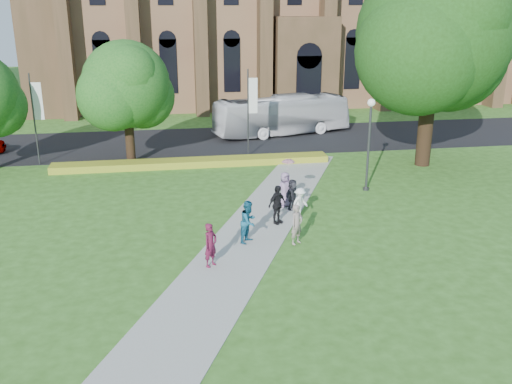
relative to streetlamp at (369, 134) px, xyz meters
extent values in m
plane|color=#325D1B|center=(-7.50, -6.50, -3.30)|extent=(160.00, 160.00, 0.00)
cube|color=black|center=(-7.50, 13.50, -3.29)|extent=(160.00, 10.00, 0.02)
cube|color=#B2B2A8|center=(-7.50, -5.50, -3.28)|extent=(15.58, 28.54, 0.04)
cube|color=gold|center=(-9.50, 6.70, -3.07)|extent=(18.00, 1.40, 0.45)
cube|color=brown|center=(2.50, 33.50, 5.20)|extent=(52.00, 16.00, 17.00)
cube|color=brown|center=(2.50, 24.50, 1.20)|extent=(6.00, 2.50, 9.00)
cylinder|color=#38383D|center=(0.00, 0.00, -0.90)|extent=(0.14, 0.14, 4.80)
sphere|color=white|center=(0.00, 0.00, 1.72)|extent=(0.44, 0.44, 0.44)
cylinder|color=#38383D|center=(0.00, 0.00, -3.22)|extent=(0.36, 0.36, 0.15)
cylinder|color=#332114|center=(5.50, 4.50, 0.00)|extent=(0.96, 0.96, 6.60)
sphere|color=#1C3E11|center=(5.50, 4.50, 5.10)|extent=(9.60, 9.60, 9.60)
cylinder|color=#332114|center=(-13.50, 8.00, -1.23)|extent=(0.60, 0.60, 4.12)
sphere|color=#185018|center=(-13.50, 8.00, 1.95)|extent=(5.60, 5.60, 5.60)
cylinder|color=#38383D|center=(-5.50, 8.70, -0.30)|extent=(0.10, 0.10, 6.00)
cube|color=white|center=(-5.15, 8.70, 0.90)|extent=(0.60, 0.02, 2.40)
cylinder|color=#38383D|center=(-19.50, 8.70, -0.30)|extent=(0.10, 0.10, 6.00)
cube|color=white|center=(-19.15, 8.70, 0.90)|extent=(0.60, 0.02, 2.40)
imported|color=silver|center=(-1.80, 14.97, -1.71)|extent=(11.52, 5.30, 3.13)
imported|color=#58142F|center=(-9.66, -8.54, -2.34)|extent=(0.79, 0.78, 1.84)
imported|color=#175674|center=(-7.77, -6.37, -2.29)|extent=(1.15, 1.19, 1.93)
imported|color=white|center=(-4.84, -3.91, -2.47)|extent=(1.17, 1.08, 1.58)
imported|color=black|center=(-6.08, -4.36, -2.30)|extent=(1.19, 1.03, 1.92)
imported|color=gray|center=(-5.20, -2.00, -2.34)|extent=(1.04, 0.85, 1.84)
imported|color=#27262E|center=(-4.90, -2.53, -2.45)|extent=(1.41, 1.36, 1.60)
imported|color=gray|center=(-5.72, -6.90, -2.35)|extent=(0.79, 0.74, 1.82)
imported|color=pink|center=(-5.02, -1.90, -1.12)|extent=(0.75, 0.75, 0.59)
camera|label=1|loc=(-11.29, -29.58, 6.89)|focal=40.00mm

